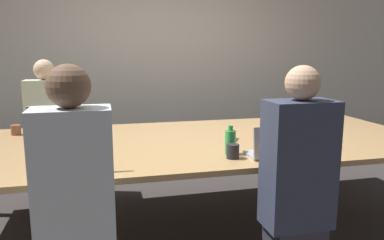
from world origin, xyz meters
name	(u,v)px	position (x,y,z in m)	size (l,w,h in m)	color
ground_plane	(192,225)	(0.00, 0.00, 0.00)	(24.00, 24.00, 0.00)	#383333
curtain_wall	(157,59)	(0.00, 1.95, 1.40)	(12.00, 0.06, 2.80)	beige
conference_table	(192,145)	(0.00, 0.00, 0.72)	(4.02, 1.68, 0.76)	tan
laptop_near_midright	(274,148)	(0.43, -0.65, 0.83)	(0.35, 0.22, 0.23)	#B7B7BC
person_near_midright	(297,188)	(0.40, -1.04, 0.69)	(0.40, 0.24, 1.42)	#2D2D38
cup_near_midright	(233,151)	(0.14, -0.60, 0.81)	(0.09, 0.09, 0.10)	#232328
bottle_near_midright	(230,142)	(0.16, -0.50, 0.85)	(0.08, 0.08, 0.21)	green
laptop_near_left	(82,160)	(-0.86, -0.64, 0.83)	(0.35, 0.24, 0.24)	#B7B7BC
person_near_left	(75,206)	(-0.88, -1.03, 0.70)	(0.40, 0.24, 1.43)	#2D2D38
cup_near_left	(41,165)	(-1.10, -0.59, 0.80)	(0.07, 0.07, 0.08)	brown
laptop_far_left	(46,125)	(-1.22, 0.61, 0.83)	(0.33, 0.24, 0.24)	#B7B7BC
person_far_left	(48,132)	(-1.26, 1.01, 0.69)	(0.40, 0.24, 1.42)	#2D2D38
cup_far_left	(16,130)	(-1.47, 0.55, 0.81)	(0.08, 0.08, 0.09)	brown
stapler	(232,137)	(0.32, -0.08, 0.79)	(0.11, 0.15, 0.05)	black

